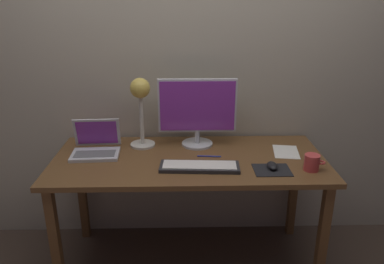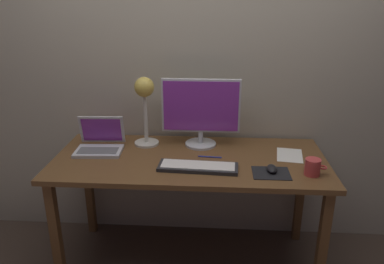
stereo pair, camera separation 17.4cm
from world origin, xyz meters
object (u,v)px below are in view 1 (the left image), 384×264
Objects in this scene: coffee_mug at (312,162)px; pen at (209,156)px; monitor at (197,110)px; keyboard_main at (200,166)px; laptop at (96,144)px; mouse at (272,166)px; desk_lamp at (141,99)px.

coffee_mug is 0.58m from pen.
keyboard_main is at bearing -89.95° from monitor.
laptop is 3.01× the size of mouse.
monitor reaches higher than laptop.
desk_lamp is 0.88m from mouse.
monitor reaches higher than pen.
laptop is 1.26m from coffee_mug.
desk_lamp is at bearing 154.53° from mouse.
keyboard_main is 0.61m from coffee_mug.
mouse is (1.02, -0.25, -0.04)m from laptop.
monitor is 3.47× the size of pen.
coffee_mug is (0.96, -0.38, -0.26)m from desk_lamp.
laptop is at bearing 173.29° from pen.
laptop is (-0.62, -0.11, -0.18)m from monitor.
laptop is at bearing 159.04° from keyboard_main.
keyboard_main is 4.66× the size of mouse.
laptop is 2.45× the size of coffee_mug.
laptop is 0.38m from desk_lamp.
desk_lamp is at bearing 155.59° from pen.
pen is at bearing -6.71° from laptop.
keyboard_main is 0.40m from mouse.
monitor is at bearing 0.83° from desk_lamp.
mouse reaches higher than pen.
pen is at bearing 153.27° from mouse.
mouse is (0.40, -0.36, -0.22)m from monitor.
mouse is at bearing -2.00° from keyboard_main.
pen is (-0.34, 0.17, -0.02)m from mouse.
coffee_mug is at bearing -5.20° from mouse.
coffee_mug is 0.84× the size of pen.
coffee_mug is at bearing -3.11° from keyboard_main.
monitor is 4.11× the size of coffee_mug.
laptop reaches higher than keyboard_main.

